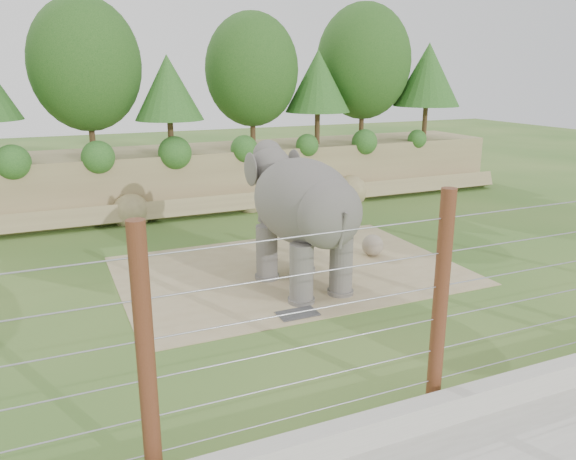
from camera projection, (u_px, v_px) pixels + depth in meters
name	position (u px, v px, depth m)	size (l,w,h in m)	color
ground	(320.00, 311.00, 14.15)	(90.00, 90.00, 0.00)	#356725
back_embankment	(202.00, 115.00, 24.45)	(30.00, 5.52, 8.77)	#8E7A53
dirt_patch	(290.00, 270.00, 16.98)	(10.00, 7.00, 0.02)	tan
drain_grate	(298.00, 314.00, 13.90)	(1.00, 0.60, 0.03)	#262628
elephant	(303.00, 221.00, 15.25)	(2.00, 4.66, 3.77)	#605B56
stone_ball	(373.00, 245.00, 18.23)	(0.70, 0.70, 0.70)	gray
retaining_wall	(451.00, 406.00, 9.68)	(26.00, 0.35, 0.50)	#B5B2A7
barrier_fence	(440.00, 302.00, 9.64)	(20.26, 0.26, 4.00)	#552B17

